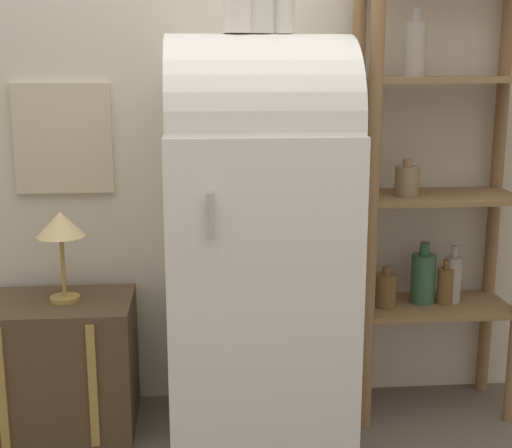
{
  "coord_description": "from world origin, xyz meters",
  "views": [
    {
      "loc": [
        -0.22,
        -2.24,
        1.36
      ],
      "look_at": [
        -0.01,
        0.24,
        0.8
      ],
      "focal_mm": 50.0,
      "sensor_mm": 36.0,
      "label": 1
    }
  ],
  "objects_px": {
    "suitcase_trunk": "(58,365)",
    "vase_left": "(238,1)",
    "vase_center": "(259,5)",
    "desk_lamp": "(61,230)",
    "refrigerator": "(258,235)"
  },
  "relations": [
    {
      "from": "suitcase_trunk",
      "to": "vase_center",
      "type": "xyz_separation_m",
      "value": [
        0.75,
        -0.07,
        1.3
      ]
    },
    {
      "from": "vase_left",
      "to": "vase_center",
      "type": "distance_m",
      "value": 0.08
    },
    {
      "from": "desk_lamp",
      "to": "suitcase_trunk",
      "type": "bearing_deg",
      "value": -172.28
    },
    {
      "from": "suitcase_trunk",
      "to": "refrigerator",
      "type": "bearing_deg",
      "value": -6.25
    },
    {
      "from": "refrigerator",
      "to": "vase_left",
      "type": "relative_size",
      "value": 6.63
    },
    {
      "from": "vase_center",
      "to": "vase_left",
      "type": "bearing_deg",
      "value": -159.78
    },
    {
      "from": "refrigerator",
      "to": "desk_lamp",
      "type": "bearing_deg",
      "value": 172.96
    },
    {
      "from": "suitcase_trunk",
      "to": "vase_center",
      "type": "distance_m",
      "value": 1.5
    },
    {
      "from": "refrigerator",
      "to": "desk_lamp",
      "type": "distance_m",
      "value": 0.72
    },
    {
      "from": "vase_left",
      "to": "vase_center",
      "type": "bearing_deg",
      "value": 20.22
    },
    {
      "from": "vase_left",
      "to": "desk_lamp",
      "type": "height_order",
      "value": "vase_left"
    },
    {
      "from": "suitcase_trunk",
      "to": "vase_left",
      "type": "distance_m",
      "value": 1.48
    },
    {
      "from": "vase_center",
      "to": "desk_lamp",
      "type": "bearing_deg",
      "value": 173.98
    },
    {
      "from": "refrigerator",
      "to": "vase_center",
      "type": "relative_size",
      "value": 7.39
    },
    {
      "from": "refrigerator",
      "to": "vase_center",
      "type": "bearing_deg",
      "value": 81.2
    }
  ]
}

